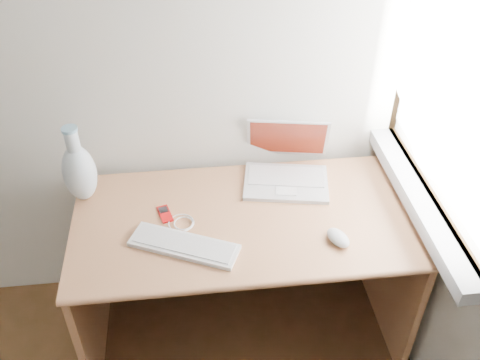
{
  "coord_description": "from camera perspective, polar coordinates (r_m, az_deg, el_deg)",
  "views": [
    {
      "loc": [
        0.84,
        -0.16,
        2.12
      ],
      "look_at": [
        1.01,
        1.35,
        0.91
      ],
      "focal_mm": 40.0,
      "sensor_mm": 36.0,
      "label": 1
    }
  ],
  "objects": [
    {
      "name": "window",
      "position": [
        1.9,
        22.12,
        9.31
      ],
      "size": [
        0.11,
        0.99,
        1.1
      ],
      "color": "silver",
      "rests_on": "right_wall"
    },
    {
      "name": "desk",
      "position": [
        2.29,
        0.22,
        -6.35
      ],
      "size": [
        1.34,
        0.67,
        0.71
      ],
      "color": "#AF7D55",
      "rests_on": "floor"
    },
    {
      "name": "laptop",
      "position": [
        2.26,
        4.78,
        1.35
      ],
      "size": [
        0.39,
        0.35,
        0.24
      ],
      "rotation": [
        0.0,
        0.0,
        -0.18
      ],
      "color": "silver",
      "rests_on": "desk"
    },
    {
      "name": "external_keyboard",
      "position": [
        1.98,
        -5.99,
        -6.93
      ],
      "size": [
        0.42,
        0.28,
        0.02
      ],
      "rotation": [
        0.0,
        0.0,
        -0.43
      ],
      "color": "white",
      "rests_on": "desk"
    },
    {
      "name": "mouse",
      "position": [
        2.01,
        10.44,
        -6.08
      ],
      "size": [
        0.1,
        0.13,
        0.04
      ],
      "primitive_type": "ellipsoid",
      "rotation": [
        0.0,
        0.0,
        0.38
      ],
      "color": "silver",
      "rests_on": "desk"
    },
    {
      "name": "ipod",
      "position": [
        2.12,
        -8.01,
        -3.6
      ],
      "size": [
        0.07,
        0.11,
        0.01
      ],
      "rotation": [
        0.0,
        0.0,
        0.27
      ],
      "color": "#BD0D0E",
      "rests_on": "desk"
    },
    {
      "name": "cable_coil",
      "position": [
        2.07,
        -6.29,
        -4.57
      ],
      "size": [
        0.12,
        0.12,
        0.01
      ],
      "primitive_type": "torus",
      "rotation": [
        0.0,
        0.0,
        0.23
      ],
      "color": "white",
      "rests_on": "desk"
    },
    {
      "name": "remote",
      "position": [
        1.99,
        -5.33,
        -6.82
      ],
      "size": [
        0.04,
        0.08,
        0.01
      ],
      "primitive_type": "cube",
      "rotation": [
        0.0,
        0.0,
        0.18
      ],
      "color": "white",
      "rests_on": "desk"
    },
    {
      "name": "vase",
      "position": [
        2.19,
        -16.78,
        0.94
      ],
      "size": [
        0.13,
        0.13,
        0.34
      ],
      "color": "silver",
      "rests_on": "desk"
    }
  ]
}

